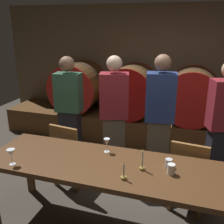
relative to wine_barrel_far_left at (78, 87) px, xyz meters
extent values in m
plane|color=#3F3A33|center=(1.58, -2.20, -0.91)|extent=(8.54, 8.54, 0.00)
cube|color=brown|center=(1.58, 0.55, 0.30)|extent=(6.57, 0.24, 2.42)
cube|color=brown|center=(1.58, 0.00, -0.68)|extent=(5.92, 0.90, 0.45)
cylinder|color=#513319|center=(0.00, 0.00, 0.00)|extent=(0.92, 0.75, 0.92)
cylinder|color=#B21C16|center=(0.00, -0.39, 0.00)|extent=(0.93, 0.03, 0.93)
cylinder|color=#B21C16|center=(0.00, 0.39, 0.00)|extent=(0.93, 0.03, 0.93)
cylinder|color=#2D2D33|center=(0.00, 0.00, 0.00)|extent=(0.92, 0.04, 0.92)
cylinder|color=brown|center=(1.05, 0.00, 0.00)|extent=(0.92, 0.75, 0.92)
cylinder|color=maroon|center=(1.05, -0.39, 0.00)|extent=(0.93, 0.03, 0.93)
cylinder|color=maroon|center=(1.05, 0.39, 0.00)|extent=(0.93, 0.03, 0.93)
cylinder|color=#2D2D33|center=(1.05, 0.00, 0.00)|extent=(0.92, 0.04, 0.92)
cylinder|color=#513319|center=(2.11, 0.00, 0.00)|extent=(0.92, 0.75, 0.92)
cylinder|color=#B21C16|center=(2.11, -0.39, 0.00)|extent=(0.93, 0.03, 0.93)
cylinder|color=#B21C16|center=(2.11, 0.39, 0.00)|extent=(0.93, 0.03, 0.93)
cylinder|color=#2D2D33|center=(2.11, 0.00, 0.00)|extent=(0.92, 0.04, 0.92)
cube|color=#4C2D16|center=(1.43, -2.39, -0.16)|extent=(2.52, 0.78, 0.05)
cube|color=#4C2D16|center=(0.24, -2.06, -0.55)|extent=(0.07, 0.07, 0.73)
cube|color=brown|center=(0.68, -1.71, -0.47)|extent=(0.45, 0.45, 0.04)
cube|color=brown|center=(0.66, -1.89, -0.24)|extent=(0.40, 0.10, 0.42)
cube|color=brown|center=(0.88, -1.56, -0.70)|extent=(0.05, 0.05, 0.42)
cube|color=brown|center=(0.54, -1.51, -0.70)|extent=(0.05, 0.05, 0.42)
cube|color=brown|center=(0.83, -1.90, -0.70)|extent=(0.05, 0.05, 0.42)
cube|color=brown|center=(0.49, -1.85, -0.70)|extent=(0.05, 0.05, 0.42)
cube|color=brown|center=(2.18, -1.74, -0.47)|extent=(0.44, 0.44, 0.04)
cube|color=brown|center=(2.16, -1.92, -0.24)|extent=(0.40, 0.09, 0.42)
cube|color=brown|center=(2.37, -1.59, -0.70)|extent=(0.05, 0.05, 0.42)
cube|color=brown|center=(2.04, -1.55, -0.70)|extent=(0.05, 0.05, 0.42)
cube|color=brown|center=(2.33, -1.93, -0.70)|extent=(0.05, 0.05, 0.42)
cube|color=brown|center=(2.00, -1.89, -0.70)|extent=(0.05, 0.05, 0.42)
cube|color=black|center=(0.38, -1.16, -0.50)|extent=(0.32, 0.23, 0.83)
cube|color=#336047|center=(0.38, -1.16, 0.20)|extent=(0.40, 0.28, 0.57)
sphere|color=#8C664C|center=(0.38, -1.16, 0.62)|extent=(0.22, 0.22, 0.22)
cube|color=brown|center=(1.13, -1.30, -0.48)|extent=(0.34, 0.27, 0.86)
cube|color=maroon|center=(1.13, -1.30, 0.25)|extent=(0.43, 0.33, 0.60)
sphere|color=beige|center=(1.13, -1.30, 0.68)|extent=(0.21, 0.21, 0.21)
cube|color=brown|center=(1.74, -1.22, -0.49)|extent=(0.32, 0.24, 0.85)
cube|color=navy|center=(1.74, -1.22, 0.26)|extent=(0.41, 0.29, 0.64)
sphere|color=#8C664C|center=(1.74, -1.22, 0.70)|extent=(0.21, 0.21, 0.21)
cube|color=black|center=(2.52, -1.21, -0.50)|extent=(0.35, 0.29, 0.83)
cylinder|color=olive|center=(1.63, -2.61, -0.12)|extent=(0.05, 0.05, 0.02)
cylinder|color=#EDE5CC|center=(1.63, -2.61, -0.05)|extent=(0.02, 0.02, 0.12)
cone|color=yellow|center=(1.63, -2.61, 0.03)|extent=(0.01, 0.01, 0.02)
cylinder|color=olive|center=(1.75, -2.40, -0.12)|extent=(0.05, 0.05, 0.02)
cylinder|color=#EDE5CC|center=(1.75, -2.40, -0.02)|extent=(0.02, 0.02, 0.17)
cone|color=yellow|center=(1.75, -2.40, 0.08)|extent=(0.01, 0.01, 0.02)
cylinder|color=white|center=(0.53, -2.69, -0.13)|extent=(0.06, 0.06, 0.00)
cylinder|color=white|center=(0.53, -2.69, -0.09)|extent=(0.01, 0.01, 0.09)
cone|color=white|center=(0.53, -2.69, -0.01)|extent=(0.08, 0.08, 0.07)
cylinder|color=white|center=(1.32, -2.16, -0.13)|extent=(0.06, 0.06, 0.00)
cylinder|color=white|center=(1.32, -2.16, -0.09)|extent=(0.01, 0.01, 0.07)
cone|color=white|center=(1.32, -2.16, -0.02)|extent=(0.07, 0.07, 0.08)
cylinder|color=silver|center=(1.98, -2.28, -0.09)|extent=(0.07, 0.07, 0.09)
cylinder|color=white|center=(2.01, -2.39, -0.08)|extent=(0.07, 0.07, 0.10)
camera|label=1|loc=(2.15, -4.56, 1.17)|focal=42.50mm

